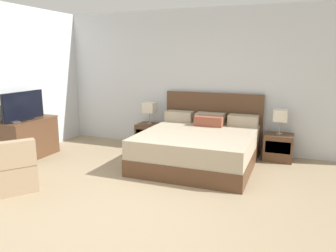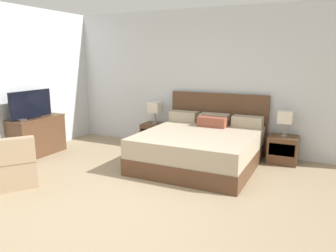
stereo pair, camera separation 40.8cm
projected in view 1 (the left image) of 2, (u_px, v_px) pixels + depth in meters
The scene contains 12 objects.
ground_plane at pixel (123, 219), 3.85m from camera, with size 10.01×10.01×0.00m, color #998466.
wall_back at pixel (202, 80), 6.62m from camera, with size 7.30×0.06×2.81m, color silver.
wall_left at pixel (8, 83), 5.91m from camera, with size 0.06×5.14×2.81m, color silver.
bed at pixel (199, 146), 5.80m from camera, with size 1.97×2.08×1.17m.
nightstand_left at pixel (150, 135), 6.95m from camera, with size 0.51×0.44×0.49m.
nightstand_right at pixel (278, 147), 6.02m from camera, with size 0.51×0.44×0.49m.
table_lamp_left at pixel (149, 108), 6.84m from camera, with size 0.24×0.24×0.45m.
table_lamp_right at pixel (280, 116), 5.90m from camera, with size 0.24×0.24×0.45m.
dresser at pixel (30, 138), 6.14m from camera, with size 0.46×1.08×0.74m.
tv at pixel (24, 106), 5.93m from camera, with size 0.18×0.94×0.52m.
book_red_cover at pixel (13, 122), 5.73m from camera, with size 0.23×0.15×0.03m, color #383333.
armchair_by_window at pixel (8, 171), 4.64m from camera, with size 0.96×0.96×0.76m.
Camera 1 is at (1.80, -3.10, 1.87)m, focal length 35.00 mm.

